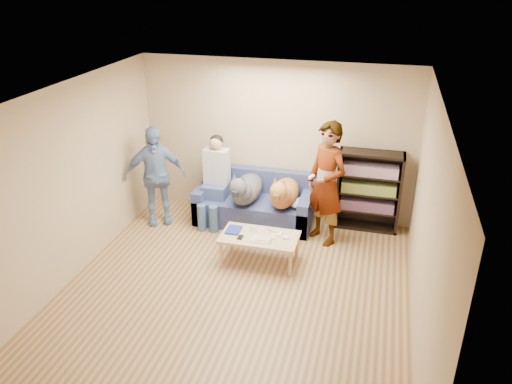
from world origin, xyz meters
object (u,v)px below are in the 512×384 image
(sofa, at_px, (255,205))
(dog_tan, at_px, (283,193))
(person_standing_left, at_px, (155,176))
(dog_gray, at_px, (246,189))
(bookshelf, at_px, (369,189))
(notebook_blue, at_px, (234,230))
(person_seated, at_px, (215,177))
(person_standing_right, at_px, (326,184))
(coffee_table, at_px, (260,239))
(camera_silver, at_px, (254,229))

(sofa, bearing_deg, dog_tan, -21.00)
(person_standing_left, distance_m, dog_gray, 1.47)
(person_standing_left, relative_size, bookshelf, 1.27)
(notebook_blue, relative_size, dog_gray, 0.21)
(bookshelf, bearing_deg, person_seated, -171.60)
(notebook_blue, relative_size, sofa, 0.14)
(person_standing_right, relative_size, person_standing_left, 1.15)
(person_standing_left, distance_m, coffee_table, 2.12)
(person_standing_right, height_order, bookshelf, person_standing_right)
(person_seated, relative_size, dog_gray, 1.16)
(dog_gray, bearing_deg, coffee_table, -63.85)
(notebook_blue, bearing_deg, coffee_table, -7.13)
(camera_silver, relative_size, person_seated, 0.07)
(person_seated, distance_m, bookshelf, 2.47)
(camera_silver, xyz_separation_m, dog_gray, (-0.36, 0.86, 0.21))
(camera_silver, height_order, dog_tan, dog_tan)
(sofa, bearing_deg, coffee_table, -72.37)
(dog_gray, height_order, coffee_table, dog_gray)
(dog_tan, bearing_deg, dog_gray, -177.39)
(person_standing_right, distance_m, camera_silver, 1.28)
(person_seated, distance_m, dog_gray, 0.56)
(person_standing_left, relative_size, dog_gray, 1.30)
(camera_silver, xyz_separation_m, bookshelf, (1.54, 1.32, 0.23))
(person_standing_left, distance_m, person_seated, 0.96)
(sofa, xyz_separation_m, person_seated, (-0.64, -0.13, 0.49))
(dog_gray, distance_m, dog_tan, 0.61)
(notebook_blue, distance_m, dog_gray, 0.96)
(person_standing_right, height_order, dog_tan, person_standing_right)
(person_standing_left, height_order, dog_gray, person_standing_left)
(dog_tan, distance_m, coffee_table, 1.06)
(camera_silver, xyz_separation_m, dog_tan, (0.25, 0.89, 0.20))
(person_standing_right, distance_m, coffee_table, 1.31)
(coffee_table, bearing_deg, person_seated, 133.45)
(notebook_blue, relative_size, camera_silver, 2.36)
(coffee_table, distance_m, bookshelf, 2.04)
(bookshelf, bearing_deg, dog_tan, -161.53)
(notebook_blue, height_order, sofa, sofa)
(notebook_blue, xyz_separation_m, person_seated, (-0.62, 1.03, 0.34))
(coffee_table, bearing_deg, person_standing_left, 158.53)
(person_standing_left, relative_size, sofa, 0.87)
(person_standing_right, xyz_separation_m, person_seated, (-1.83, 0.23, -0.18))
(sofa, distance_m, bookshelf, 1.86)
(camera_silver, bearing_deg, bookshelf, 40.72)
(person_seated, xyz_separation_m, dog_gray, (0.54, -0.10, -0.12))
(person_seated, relative_size, bookshelf, 1.13)
(person_standing_right, xyz_separation_m, sofa, (-1.19, 0.36, -0.67))
(camera_silver, distance_m, sofa, 1.13)
(person_standing_left, bearing_deg, notebook_blue, -54.07)
(camera_silver, distance_m, coffee_table, 0.18)
(person_seated, height_order, bookshelf, person_seated)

